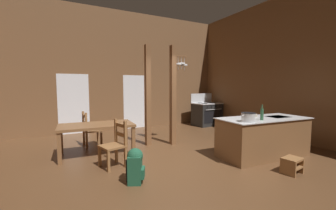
% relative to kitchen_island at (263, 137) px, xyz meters
% --- Properties ---
extents(ground_plane, '(8.64, 9.13, 0.10)m').
position_rel_kitchen_island_xyz_m(ground_plane, '(-2.00, 0.45, -0.50)').
color(ground_plane, brown).
extents(wall_back, '(8.64, 0.14, 4.40)m').
position_rel_kitchen_island_xyz_m(wall_back, '(-2.00, 4.69, 1.75)').
color(wall_back, brown).
rests_on(wall_back, ground_plane).
extents(wall_right, '(0.14, 9.13, 4.40)m').
position_rel_kitchen_island_xyz_m(wall_right, '(2.00, 0.45, 1.75)').
color(wall_right, brown).
rests_on(wall_right, ground_plane).
extents(glazed_door_back_left, '(1.00, 0.01, 2.05)m').
position_rel_kitchen_island_xyz_m(glazed_door_back_left, '(-3.76, 4.61, 0.57)').
color(glazed_door_back_left, white).
rests_on(glazed_door_back_left, ground_plane).
extents(glazed_panel_back_right, '(0.84, 0.01, 2.05)m').
position_rel_kitchen_island_xyz_m(glazed_panel_back_right, '(-1.60, 4.61, 0.57)').
color(glazed_panel_back_right, white).
rests_on(glazed_panel_back_right, ground_plane).
extents(kitchen_island, '(2.22, 1.10, 0.91)m').
position_rel_kitchen_island_xyz_m(kitchen_island, '(0.00, 0.00, 0.00)').
color(kitchen_island, brown).
rests_on(kitchen_island, ground_plane).
extents(stove_range, '(1.20, 0.89, 1.32)m').
position_rel_kitchen_island_xyz_m(stove_range, '(1.27, 3.78, 0.03)').
color(stove_range, '#252525').
rests_on(stove_range, ground_plane).
extents(support_post_with_pot_rack, '(0.55, 0.23, 2.75)m').
position_rel_kitchen_island_xyz_m(support_post_with_pot_rack, '(-1.36, 1.87, 1.04)').
color(support_post_with_pot_rack, brown).
rests_on(support_post_with_pot_rack, ground_plane).
extents(support_post_center, '(0.14, 0.14, 2.75)m').
position_rel_kitchen_island_xyz_m(support_post_center, '(-2.04, 2.12, 0.92)').
color(support_post_center, brown).
rests_on(support_post_center, ground_plane).
extents(step_stool, '(0.40, 0.33, 0.30)m').
position_rel_kitchen_island_xyz_m(step_stool, '(-0.38, -0.97, -0.28)').
color(step_stool, olive).
rests_on(step_stool, ground_plane).
extents(dining_table, '(1.75, 1.00, 0.74)m').
position_rel_kitchen_island_xyz_m(dining_table, '(-3.45, 1.90, 0.20)').
color(dining_table, brown).
rests_on(dining_table, ground_plane).
extents(ladderback_chair_near_window, '(0.54, 0.54, 0.95)m').
position_rel_kitchen_island_xyz_m(ladderback_chair_near_window, '(-3.26, 0.94, -0.00)').
color(ladderback_chair_near_window, olive).
rests_on(ladderback_chair_near_window, ground_plane).
extents(ladderback_chair_by_post, '(0.47, 0.47, 0.95)m').
position_rel_kitchen_island_xyz_m(ladderback_chair_by_post, '(-3.49, 2.73, -0.00)').
color(ladderback_chair_by_post, olive).
rests_on(ladderback_chair_by_post, ground_plane).
extents(backpack, '(0.37, 0.38, 0.60)m').
position_rel_kitchen_island_xyz_m(backpack, '(-3.13, 0.04, -0.14)').
color(backpack, '#1E5138').
rests_on(backpack, ground_plane).
extents(stockpot_on_counter, '(0.35, 0.28, 0.19)m').
position_rel_kitchen_island_xyz_m(stockpot_on_counter, '(-0.77, -0.24, 0.55)').
color(stockpot_on_counter, silver).
rests_on(stockpot_on_counter, kitchen_island).
extents(mixing_bowl_on_counter, '(0.19, 0.19, 0.07)m').
position_rel_kitchen_island_xyz_m(mixing_bowl_on_counter, '(-0.06, 0.25, 0.49)').
color(mixing_bowl_on_counter, '#B2A893').
rests_on(mixing_bowl_on_counter, kitchen_island).
extents(bottle_tall_on_counter, '(0.07, 0.07, 0.34)m').
position_rel_kitchen_island_xyz_m(bottle_tall_on_counter, '(-0.33, -0.22, 0.59)').
color(bottle_tall_on_counter, '#2D5638').
rests_on(bottle_tall_on_counter, kitchen_island).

